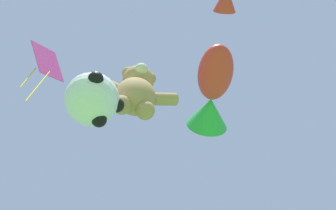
# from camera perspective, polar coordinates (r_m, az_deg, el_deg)

# --- Properties ---
(teddy_bear_kite) EXTENTS (2.04, 0.90, 2.07)m
(teddy_bear_kite) POSITION_cam_1_polar(r_m,az_deg,el_deg) (8.80, -4.82, 2.16)
(teddy_bear_kite) COLOR tan
(soccer_ball_kite) EXTENTS (1.20, 1.19, 1.10)m
(soccer_ball_kite) POSITION_cam_1_polar(r_m,az_deg,el_deg) (7.60, -11.40, 0.82)
(soccer_ball_kite) COLOR white
(fish_kite_crimson) EXTENTS (1.43, 2.53, 1.15)m
(fish_kite_crimson) POSITION_cam_1_polar(r_m,az_deg,el_deg) (10.08, 6.72, 1.83)
(fish_kite_crimson) COLOR red
(diamond_kite) EXTENTS (1.06, 1.06, 3.22)m
(diamond_kite) POSITION_cam_1_polar(r_m,az_deg,el_deg) (11.04, -18.03, 5.97)
(diamond_kite) COLOR #E53F9E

